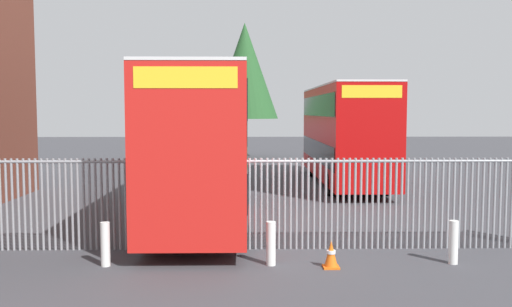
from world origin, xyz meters
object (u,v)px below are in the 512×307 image
object	(u,v)px
bollard_center_front	(271,243)
bollard_near_right	(453,242)
double_decker_bus_near_gate	(205,140)
traffic_cone_by_gate	(331,254)
bollard_near_left	(105,244)
double_decker_bus_behind_fence_left	(344,131)

from	to	relation	value
bollard_center_front	bollard_near_right	world-z (taller)	same
double_decker_bus_near_gate	traffic_cone_by_gate	size ratio (longest dim) A/B	18.32
double_decker_bus_near_gate	bollard_near_left	bearing A→B (deg)	-109.22
bollard_near_right	traffic_cone_by_gate	distance (m)	2.72
bollard_near_right	traffic_cone_by_gate	bearing A→B (deg)	-174.48
double_decker_bus_near_gate	traffic_cone_by_gate	xyz separation A→B (m)	(3.03, -5.32, -2.13)
traffic_cone_by_gate	double_decker_bus_near_gate	bearing A→B (deg)	119.66
double_decker_bus_behind_fence_left	traffic_cone_by_gate	bearing A→B (deg)	-101.17
bollard_near_right	double_decker_bus_near_gate	bearing A→B (deg)	138.55
double_decker_bus_behind_fence_left	bollard_near_left	world-z (taller)	double_decker_bus_behind_fence_left
bollard_center_front	traffic_cone_by_gate	xyz separation A→B (m)	(1.26, -0.22, -0.19)
double_decker_bus_behind_fence_left	bollard_center_front	size ratio (longest dim) A/B	11.38
bollard_near_left	bollard_center_front	xyz separation A→B (m)	(3.55, 0.01, 0.00)
bollard_near_left	traffic_cone_by_gate	world-z (taller)	bollard_near_left
double_decker_bus_near_gate	traffic_cone_by_gate	bearing A→B (deg)	-60.34
double_decker_bus_behind_fence_left	traffic_cone_by_gate	size ratio (longest dim) A/B	18.32
double_decker_bus_near_gate	traffic_cone_by_gate	distance (m)	6.48
bollard_near_left	bollard_center_front	distance (m)	3.55
double_decker_bus_behind_fence_left	bollard_center_front	world-z (taller)	double_decker_bus_behind_fence_left
bollard_near_left	bollard_near_right	bearing A→B (deg)	0.32
double_decker_bus_behind_fence_left	bollard_center_front	xyz separation A→B (m)	(-3.89, -13.07, -1.95)
bollard_near_left	double_decker_bus_near_gate	bearing A→B (deg)	70.78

